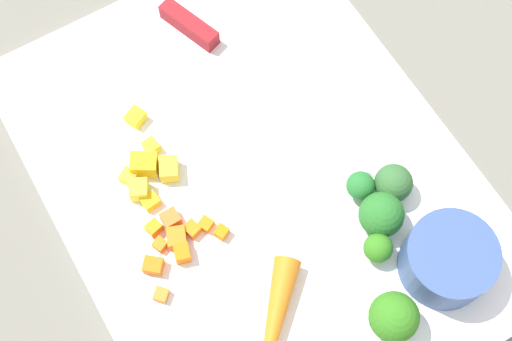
{
  "coord_description": "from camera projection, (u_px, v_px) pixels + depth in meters",
  "views": [
    {
      "loc": [
        0.21,
        -0.13,
        0.63
      ],
      "look_at": [
        0.0,
        0.0,
        0.02
      ],
      "focal_mm": 49.51,
      "sensor_mm": 36.0,
      "label": 1
    }
  ],
  "objects": [
    {
      "name": "carrot_dice_1",
      "position": [
        177.0,
        238.0,
        0.64
      ],
      "size": [
        0.02,
        0.02,
        0.01
      ],
      "primitive_type": "cube",
      "rotation": [
        0.0,
        0.0,
        2.76
      ],
      "color": "orange",
      "rests_on": "cutting_board"
    },
    {
      "name": "carrot_dice_7",
      "position": [
        222.0,
        232.0,
        0.64
      ],
      "size": [
        0.01,
        0.01,
        0.01
      ],
      "primitive_type": "cube",
      "rotation": [
        0.0,
        0.0,
        0.45
      ],
      "color": "orange",
      "rests_on": "cutting_board"
    },
    {
      "name": "pepper_dice_6",
      "position": [
        129.0,
        177.0,
        0.66
      ],
      "size": [
        0.02,
        0.02,
        0.01
      ],
      "primitive_type": "cube",
      "rotation": [
        0.0,
        0.0,
        0.53
      ],
      "color": "yellow",
      "rests_on": "cutting_board"
    },
    {
      "name": "broccoli_floret_4",
      "position": [
        393.0,
        183.0,
        0.64
      ],
      "size": [
        0.04,
        0.04,
        0.04
      ],
      "color": "#93BA61",
      "rests_on": "cutting_board"
    },
    {
      "name": "pepper_dice_4",
      "position": [
        150.0,
        201.0,
        0.65
      ],
      "size": [
        0.01,
        0.02,
        0.01
      ],
      "primitive_type": "cube",
      "rotation": [
        0.0,
        0.0,
        0.1
      ],
      "color": "yellow",
      "rests_on": "cutting_board"
    },
    {
      "name": "carrot_dice_2",
      "position": [
        160.0,
        245.0,
        0.64
      ],
      "size": [
        0.01,
        0.01,
        0.01
      ],
      "primitive_type": "cube",
      "rotation": [
        0.0,
        0.0,
        1.95
      ],
      "color": "orange",
      "rests_on": "cutting_board"
    },
    {
      "name": "pepper_dice_1",
      "position": [
        152.0,
        147.0,
        0.67
      ],
      "size": [
        0.02,
        0.01,
        0.01
      ],
      "primitive_type": "cube",
      "rotation": [
        0.0,
        0.0,
        1.72
      ],
      "color": "yellow",
      "rests_on": "cutting_board"
    },
    {
      "name": "carrot_dice_0",
      "position": [
        153.0,
        266.0,
        0.63
      ],
      "size": [
        0.02,
        0.02,
        0.01
      ],
      "primitive_type": "cube",
      "rotation": [
        0.0,
        0.0,
        0.87
      ],
      "color": "orange",
      "rests_on": "cutting_board"
    },
    {
      "name": "broccoli_floret_2",
      "position": [
        360.0,
        186.0,
        0.64
      ],
      "size": [
        0.03,
        0.03,
        0.03
      ],
      "color": "#8FAD5D",
      "rests_on": "cutting_board"
    },
    {
      "name": "carrot_dice_4",
      "position": [
        161.0,
        295.0,
        0.62
      ],
      "size": [
        0.02,
        0.02,
        0.01
      ],
      "primitive_type": "cube",
      "rotation": [
        0.0,
        0.0,
        2.31
      ],
      "color": "orange",
      "rests_on": "cutting_board"
    },
    {
      "name": "ground_plane",
      "position": [
        256.0,
        179.0,
        0.68
      ],
      "size": [
        4.0,
        4.0,
        0.0
      ],
      "primitive_type": "plane",
      "color": "slate"
    },
    {
      "name": "carrot_dice_3",
      "position": [
        156.0,
        232.0,
        0.64
      ],
      "size": [
        0.01,
        0.02,
        0.01
      ],
      "primitive_type": "cube",
      "rotation": [
        0.0,
        0.0,
        0.24
      ],
      "color": "orange",
      "rests_on": "cutting_board"
    },
    {
      "name": "pepper_dice_2",
      "position": [
        144.0,
        165.0,
        0.66
      ],
      "size": [
        0.03,
        0.03,
        0.02
      ],
      "primitive_type": "cube",
      "rotation": [
        0.0,
        0.0,
        1.02
      ],
      "color": "yellow",
      "rests_on": "cutting_board"
    },
    {
      "name": "broccoli_floret_0",
      "position": [
        381.0,
        215.0,
        0.63
      ],
      "size": [
        0.04,
        0.04,
        0.04
      ],
      "color": "#90B159",
      "rests_on": "cutting_board"
    },
    {
      "name": "broccoli_floret_3",
      "position": [
        394.0,
        317.0,
        0.59
      ],
      "size": [
        0.04,
        0.04,
        0.05
      ],
      "color": "#81AD5B",
      "rests_on": "cutting_board"
    },
    {
      "name": "pepper_dice_0",
      "position": [
        169.0,
        169.0,
        0.66
      ],
      "size": [
        0.03,
        0.02,
        0.02
      ],
      "primitive_type": "cube",
      "rotation": [
        0.0,
        0.0,
        1.12
      ],
      "color": "yellow",
      "rests_on": "cutting_board"
    },
    {
      "name": "broccoli_floret_1",
      "position": [
        378.0,
        248.0,
        0.62
      ],
      "size": [
        0.03,
        0.03,
        0.03
      ],
      "color": "#88B75B",
      "rests_on": "cutting_board"
    },
    {
      "name": "cutting_board",
      "position": [
        256.0,
        177.0,
        0.67
      ],
      "size": [
        0.49,
        0.37,
        0.01
      ],
      "primitive_type": "cube",
      "color": "white",
      "rests_on": "ground_plane"
    },
    {
      "name": "carrot_dice_8",
      "position": [
        192.0,
        229.0,
        0.64
      ],
      "size": [
        0.02,
        0.02,
        0.01
      ],
      "primitive_type": "cube",
      "rotation": [
        0.0,
        0.0,
        1.84
      ],
      "color": "orange",
      "rests_on": "cutting_board"
    },
    {
      "name": "pepper_dice_5",
      "position": [
        136.0,
        117.0,
        0.68
      ],
      "size": [
        0.02,
        0.02,
        0.01
      ],
      "primitive_type": "cube",
      "rotation": [
        0.0,
        0.0,
        0.44
      ],
      "color": "yellow",
      "rests_on": "cutting_board"
    },
    {
      "name": "carrot_dice_5",
      "position": [
        206.0,
        224.0,
        0.64
      ],
      "size": [
        0.02,
        0.02,
        0.01
      ],
      "primitive_type": "cube",
      "rotation": [
        0.0,
        0.0,
        2.02
      ],
      "color": "orange",
      "rests_on": "cutting_board"
    },
    {
      "name": "chef_knife",
      "position": [
        231.0,
        56.0,
        0.71
      ],
      "size": [
        0.27,
        0.11,
        0.02
      ],
      "rotation": [
        0.0,
        0.0,
        0.34
      ],
      "color": "silver",
      "rests_on": "cutting_board"
    },
    {
      "name": "whole_carrot",
      "position": [
        272.0,
        337.0,
        0.6
      ],
      "size": [
        0.12,
        0.11,
        0.02
      ],
      "primitive_type": "cone",
      "rotation": [
        1.57,
        0.0,
        0.81
      ],
      "color": "orange",
      "rests_on": "cutting_board"
    },
    {
      "name": "prep_bowl",
      "position": [
        448.0,
        260.0,
        0.61
      ],
      "size": [
        0.08,
        0.08,
        0.05
      ],
      "primitive_type": "cylinder",
      "color": "#39538F",
      "rests_on": "cutting_board"
    },
    {
      "name": "carrot_dice_6",
      "position": [
        182.0,
        253.0,
        0.63
      ],
      "size": [
        0.02,
        0.02,
        0.02
      ],
      "primitive_type": "cube",
      "rotation": [
        0.0,
        0.0,
        2.83
      ],
      "color": "orange",
      "rests_on": "cutting_board"
    },
    {
      "name": "pepper_dice_3",
      "position": [
        139.0,
        190.0,
        0.65
      ],
      "size": [
        0.02,
        0.02,
        0.02
      ],
      "primitive_type": "cube",
      "rotation": [
        0.0,
        0.0,
        2.66
      ],
      "color": "yellow",
      "rests_on": "cutting_board"
    },
    {
      "name": "carrot_dice_9",
      "position": [
        171.0,
        219.0,
        0.64
      ],
      "size": [
        0.02,
        0.02,
        0.01
      ],
      "primitive_type": "cube",
      "rotation": [
        0.0,
        0.0,
        0.01
      ],
      "color": "orange",
      "rests_on": "cutting_board"
    }
  ]
}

